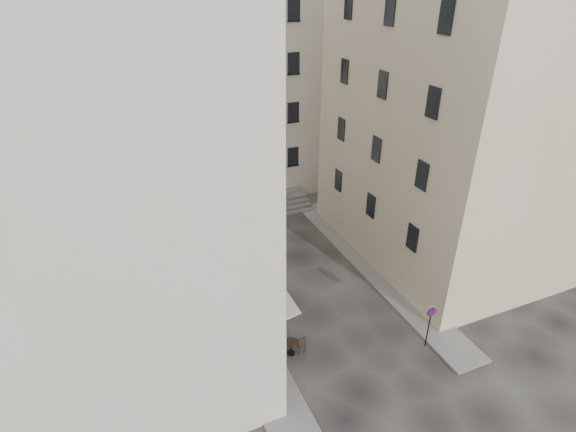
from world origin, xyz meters
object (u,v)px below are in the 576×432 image
bistro_table_a (291,346)px  pedestrian (250,280)px  no_parking_sign (430,319)px  bistro_table_b (274,328)px

bistro_table_a → pedestrian: 5.28m
no_parking_sign → bistro_table_b: (-6.55, 3.57, -1.27)m
no_parking_sign → bistro_table_b: bearing=155.7°
no_parking_sign → pedestrian: 9.87m
no_parking_sign → pedestrian: bearing=135.7°
bistro_table_b → pedestrian: bearing=89.3°
pedestrian → bistro_table_b: bearing=45.2°
bistro_table_a → pedestrian: pedestrian is taller
bistro_table_a → pedestrian: bearing=92.9°
bistro_table_a → bistro_table_b: (-0.31, 1.46, -0.04)m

